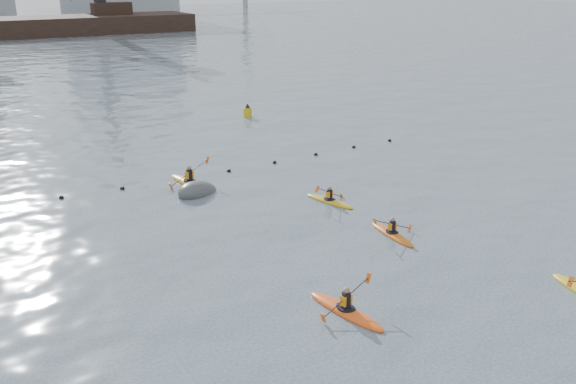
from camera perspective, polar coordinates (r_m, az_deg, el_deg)
name	(u,v)px	position (r m, az deg, el deg)	size (l,w,h in m)	color
float_line	(150,183)	(33.10, -12.81, 0.83)	(33.24, 0.73, 0.24)	black
kayaker_0	(346,310)	(20.49, 5.43, -10.92)	(2.25, 3.35, 1.20)	#E55115
kayaker_3	(329,200)	(29.73, 3.90, -0.79)	(1.98, 2.94, 1.17)	gold
kayaker_4	(392,233)	(26.36, 9.70, -3.83)	(2.01, 2.95, 1.10)	#C55B12
kayaker_5	(190,182)	(32.59, -9.17, 0.92)	(2.50, 3.69, 1.41)	orange
mooring_buoy	(198,193)	(31.28, -8.44, -0.07)	(2.48, 1.46, 1.24)	#404245
nav_buoy	(248,112)	(47.55, -3.80, 7.46)	(0.65, 0.65, 1.19)	gold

